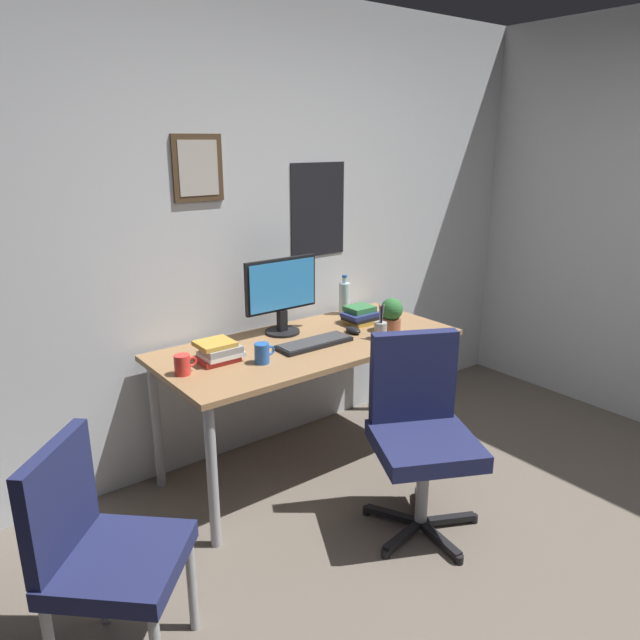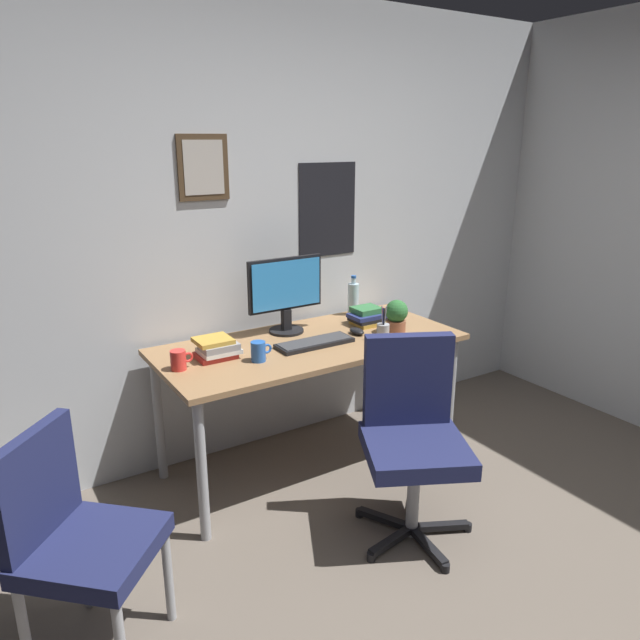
{
  "view_description": "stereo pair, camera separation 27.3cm",
  "coord_description": "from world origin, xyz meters",
  "px_view_note": "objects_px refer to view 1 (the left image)",
  "views": [
    {
      "loc": [
        -1.79,
        -0.78,
        1.83
      ],
      "look_at": [
        0.03,
        1.59,
        0.91
      ],
      "focal_mm": 33.16,
      "sensor_mm": 36.0,
      "label": 1
    },
    {
      "loc": [
        -1.56,
        -0.94,
        1.83
      ],
      "look_at": [
        0.03,
        1.59,
        0.91
      ],
      "focal_mm": 33.16,
      "sensor_mm": 36.0,
      "label": 2
    }
  ],
  "objects_px": {
    "coffee_mug_far": "(183,365)",
    "office_chair": "(420,424)",
    "computer_mouse": "(353,330)",
    "potted_plant": "(391,313)",
    "coffee_mug_near": "(262,353)",
    "book_stack_left": "(219,352)",
    "water_bottle": "(344,298)",
    "side_chair": "(99,546)",
    "monitor": "(282,292)",
    "pen_cup": "(381,329)",
    "book_stack_right": "(361,315)",
    "keyboard": "(314,343)"
  },
  "relations": [
    {
      "from": "office_chair",
      "to": "coffee_mug_near",
      "type": "relative_size",
      "value": 8.45
    },
    {
      "from": "computer_mouse",
      "to": "potted_plant",
      "type": "xyz_separation_m",
      "value": [
        0.21,
        -0.1,
        0.09
      ]
    },
    {
      "from": "coffee_mug_near",
      "to": "book_stack_left",
      "type": "bearing_deg",
      "value": 137.03
    },
    {
      "from": "book_stack_right",
      "to": "water_bottle",
      "type": "bearing_deg",
      "value": 77.35
    },
    {
      "from": "coffee_mug_near",
      "to": "monitor",
      "type": "bearing_deg",
      "value": 44.03
    },
    {
      "from": "coffee_mug_near",
      "to": "coffee_mug_far",
      "type": "height_order",
      "value": "coffee_mug_near"
    },
    {
      "from": "coffee_mug_near",
      "to": "potted_plant",
      "type": "xyz_separation_m",
      "value": [
        0.87,
        -0.02,
        0.05
      ]
    },
    {
      "from": "coffee_mug_near",
      "to": "book_stack_right",
      "type": "distance_m",
      "value": 0.85
    },
    {
      "from": "book_stack_left",
      "to": "computer_mouse",
      "type": "bearing_deg",
      "value": -4.83
    },
    {
      "from": "coffee_mug_near",
      "to": "book_stack_right",
      "type": "bearing_deg",
      "value": 13.86
    },
    {
      "from": "water_bottle",
      "to": "book_stack_left",
      "type": "xyz_separation_m",
      "value": [
        -1.04,
        -0.27,
        -0.06
      ]
    },
    {
      "from": "book_stack_left",
      "to": "potted_plant",
      "type": "bearing_deg",
      "value": -9.23
    },
    {
      "from": "office_chair",
      "to": "book_stack_left",
      "type": "relative_size",
      "value": 4.49
    },
    {
      "from": "pen_cup",
      "to": "book_stack_right",
      "type": "bearing_deg",
      "value": 69.76
    },
    {
      "from": "office_chair",
      "to": "coffee_mug_near",
      "type": "bearing_deg",
      "value": 127.0
    },
    {
      "from": "side_chair",
      "to": "office_chair",
      "type": "bearing_deg",
      "value": -2.98
    },
    {
      "from": "keyboard",
      "to": "coffee_mug_near",
      "type": "relative_size",
      "value": 3.82
    },
    {
      "from": "side_chair",
      "to": "coffee_mug_far",
      "type": "distance_m",
      "value": 0.96
    },
    {
      "from": "book_stack_left",
      "to": "monitor",
      "type": "bearing_deg",
      "value": 19.94
    },
    {
      "from": "computer_mouse",
      "to": "water_bottle",
      "type": "height_order",
      "value": "water_bottle"
    },
    {
      "from": "coffee_mug_far",
      "to": "office_chair",
      "type": "bearing_deg",
      "value": -40.67
    },
    {
      "from": "pen_cup",
      "to": "book_stack_left",
      "type": "bearing_deg",
      "value": 165.04
    },
    {
      "from": "potted_plant",
      "to": "pen_cup",
      "type": "bearing_deg",
      "value": -155.17
    },
    {
      "from": "monitor",
      "to": "book_stack_right",
      "type": "height_order",
      "value": "monitor"
    },
    {
      "from": "monitor",
      "to": "coffee_mug_far",
      "type": "height_order",
      "value": "monitor"
    },
    {
      "from": "monitor",
      "to": "keyboard",
      "type": "relative_size",
      "value": 1.07
    },
    {
      "from": "computer_mouse",
      "to": "book_stack_left",
      "type": "distance_m",
      "value": 0.83
    },
    {
      "from": "computer_mouse",
      "to": "coffee_mug_far",
      "type": "bearing_deg",
      "value": 178.85
    },
    {
      "from": "keyboard",
      "to": "book_stack_left",
      "type": "height_order",
      "value": "book_stack_left"
    },
    {
      "from": "water_bottle",
      "to": "side_chair",
      "type": "bearing_deg",
      "value": -152.73
    },
    {
      "from": "coffee_mug_near",
      "to": "book_stack_left",
      "type": "relative_size",
      "value": 0.53
    },
    {
      "from": "office_chair",
      "to": "computer_mouse",
      "type": "xyz_separation_m",
      "value": [
        0.19,
        0.71,
        0.25
      ]
    },
    {
      "from": "water_bottle",
      "to": "pen_cup",
      "type": "height_order",
      "value": "water_bottle"
    },
    {
      "from": "office_chair",
      "to": "keyboard",
      "type": "relative_size",
      "value": 2.21
    },
    {
      "from": "side_chair",
      "to": "monitor",
      "type": "height_order",
      "value": "monitor"
    },
    {
      "from": "office_chair",
      "to": "computer_mouse",
      "type": "bearing_deg",
      "value": 75.38
    },
    {
      "from": "office_chair",
      "to": "water_bottle",
      "type": "distance_m",
      "value": 1.17
    },
    {
      "from": "book_stack_left",
      "to": "coffee_mug_near",
      "type": "bearing_deg",
      "value": -42.97
    },
    {
      "from": "coffee_mug_near",
      "to": "potted_plant",
      "type": "distance_m",
      "value": 0.87
    },
    {
      "from": "coffee_mug_far",
      "to": "book_stack_left",
      "type": "bearing_deg",
      "value": 12.67
    },
    {
      "from": "side_chair",
      "to": "book_stack_left",
      "type": "height_order",
      "value": "side_chair"
    },
    {
      "from": "side_chair",
      "to": "book_stack_right",
      "type": "height_order",
      "value": "side_chair"
    },
    {
      "from": "computer_mouse",
      "to": "coffee_mug_far",
      "type": "xyz_separation_m",
      "value": [
        -1.04,
        0.02,
        0.03
      ]
    },
    {
      "from": "potted_plant",
      "to": "coffee_mug_far",
      "type": "bearing_deg",
      "value": 174.56
    },
    {
      "from": "coffee_mug_near",
      "to": "coffee_mug_far",
      "type": "xyz_separation_m",
      "value": [
        -0.38,
        0.1,
        -0.0
      ]
    },
    {
      "from": "computer_mouse",
      "to": "potted_plant",
      "type": "relative_size",
      "value": 0.56
    },
    {
      "from": "computer_mouse",
      "to": "pen_cup",
      "type": "xyz_separation_m",
      "value": [
        0.06,
        -0.17,
        0.04
      ]
    },
    {
      "from": "office_chair",
      "to": "monitor",
      "type": "distance_m",
      "value": 1.08
    },
    {
      "from": "office_chair",
      "to": "monitor",
      "type": "height_order",
      "value": "monitor"
    },
    {
      "from": "water_bottle",
      "to": "coffee_mug_near",
      "type": "bearing_deg",
      "value": -154.45
    }
  ]
}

